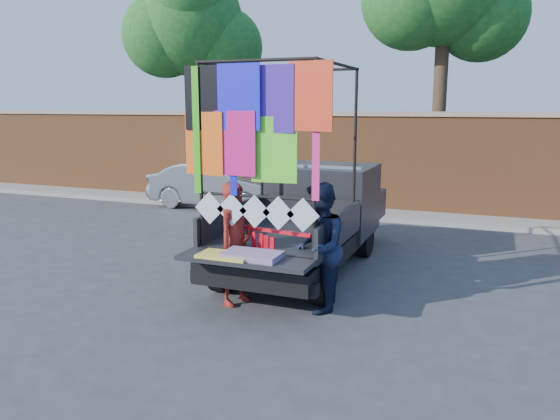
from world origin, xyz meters
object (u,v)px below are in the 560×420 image
at_px(pickup_truck, 315,215).
at_px(sedan, 219,185).
at_px(man, 319,248).
at_px(woman, 236,244).

bearing_deg(pickup_truck, sedan, 135.59).
height_order(sedan, man, man).
height_order(woman, man, man).
distance_m(pickup_truck, woman, 2.51).
xyz_separation_m(pickup_truck, sedan, (-4.03, 3.95, -0.21)).
distance_m(woman, man, 1.16).
height_order(pickup_truck, man, pickup_truck).
bearing_deg(man, pickup_truck, -173.96).
bearing_deg(pickup_truck, woman, -97.95).
xyz_separation_m(sedan, woman, (3.69, -6.44, 0.23)).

